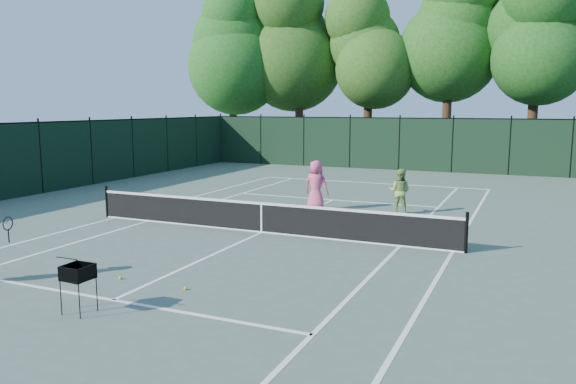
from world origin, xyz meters
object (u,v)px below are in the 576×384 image
at_px(loose_ball_near_cart, 120,278).
at_px(loose_ball_midcourt, 185,288).
at_px(player_pink, 316,185).
at_px(player_green, 400,191).
at_px(ball_hopper, 78,273).

relative_size(loose_ball_near_cart, loose_ball_midcourt, 1.00).
bearing_deg(loose_ball_midcourt, loose_ball_near_cart, 178.91).
distance_m(player_pink, player_green, 2.94).
xyz_separation_m(player_green, ball_hopper, (-3.15, -11.78, -0.03)).
distance_m(player_pink, ball_hopper, 11.20).
distance_m(player_green, loose_ball_midcourt, 10.19).
bearing_deg(loose_ball_midcourt, player_green, 77.88).
bearing_deg(loose_ball_near_cart, ball_hopper, -70.32).
bearing_deg(loose_ball_midcourt, player_pink, 94.53).
height_order(player_green, loose_ball_midcourt, player_green).
bearing_deg(player_green, loose_ball_near_cart, 71.34).
bearing_deg(ball_hopper, player_green, 79.60).
bearing_deg(loose_ball_near_cart, loose_ball_midcourt, -1.09).
height_order(loose_ball_near_cart, loose_ball_midcourt, same).
relative_size(player_pink, ball_hopper, 2.00).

